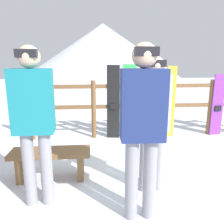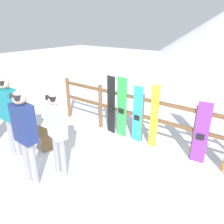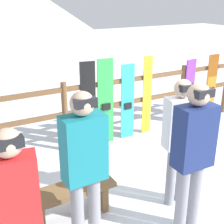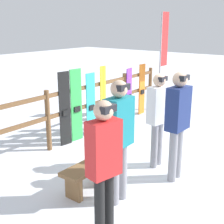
# 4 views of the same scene
# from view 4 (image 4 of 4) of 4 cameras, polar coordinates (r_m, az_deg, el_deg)

# --- Properties ---
(ground_plane) EXTENTS (40.00, 40.00, 0.00)m
(ground_plane) POSITION_cam_4_polar(r_m,az_deg,el_deg) (6.47, 9.01, -7.18)
(ground_plane) COLOR white
(fence) EXTENTS (5.38, 0.10, 1.26)m
(fence) POSITION_cam_4_polar(r_m,az_deg,el_deg) (7.26, -3.80, 1.75)
(fence) COLOR brown
(fence) RESTS_ON ground
(bench) EXTENTS (1.10, 0.36, 0.43)m
(bench) POSITION_cam_4_polar(r_m,az_deg,el_deg) (4.97, -3.66, -10.56)
(bench) COLOR brown
(bench) RESTS_ON ground
(person_navy) EXTENTS (0.44, 0.25, 1.81)m
(person_navy) POSITION_cam_4_polar(r_m,az_deg,el_deg) (5.08, 11.93, -1.11)
(person_navy) COLOR gray
(person_navy) RESTS_ON ground
(person_red) EXTENTS (0.42, 0.29, 1.73)m
(person_red) POSITION_cam_4_polar(r_m,az_deg,el_deg) (3.59, -1.48, -8.80)
(person_red) COLOR black
(person_red) RESTS_ON ground
(person_teal) EXTENTS (0.43, 0.24, 1.80)m
(person_teal) POSITION_cam_4_polar(r_m,az_deg,el_deg) (4.33, 1.26, -3.87)
(person_teal) COLOR gray
(person_teal) RESTS_ON ground
(person_white) EXTENTS (0.42, 0.29, 1.70)m
(person_white) POSITION_cam_4_polar(r_m,az_deg,el_deg) (5.52, 8.42, -0.18)
(person_white) COLOR gray
(person_white) RESTS_ON ground
(snowboard_black_stripe) EXTENTS (0.27, 0.09, 1.58)m
(snowboard_black_stripe) POSITION_cam_4_polar(r_m,az_deg,el_deg) (6.58, -8.62, 0.48)
(snowboard_black_stripe) COLOR black
(snowboard_black_stripe) RESTS_ON ground
(snowboard_green) EXTENTS (0.30, 0.08, 1.59)m
(snowboard_green) POSITION_cam_4_polar(r_m,az_deg,el_deg) (6.82, -6.54, 1.16)
(snowboard_green) COLOR green
(snowboard_green) RESTS_ON ground
(snowboard_cyan) EXTENTS (0.26, 0.07, 1.45)m
(snowboard_cyan) POSITION_cam_4_polar(r_m,az_deg,el_deg) (7.17, -3.90, 1.37)
(snowboard_cyan) COLOR #2DBFCC
(snowboard_cyan) RESTS_ON ground
(ski_pair_yellow) EXTENTS (0.19, 0.02, 1.55)m
(ski_pair_yellow) POSITION_cam_4_polar(r_m,az_deg,el_deg) (7.49, -1.65, 2.50)
(ski_pair_yellow) COLOR yellow
(ski_pair_yellow) RESTS_ON ground
(snowboard_purple) EXTENTS (0.29, 0.09, 1.38)m
(snowboard_purple) POSITION_cam_4_polar(r_m,az_deg,el_deg) (8.35, 3.12, 3.27)
(snowboard_purple) COLOR purple
(snowboard_purple) RESTS_ON ground
(snowboard_orange) EXTENTS (0.27, 0.06, 1.42)m
(snowboard_orange) POSITION_cam_4_polar(r_m,az_deg,el_deg) (8.87, 5.48, 4.13)
(snowboard_orange) COLOR orange
(snowboard_orange) RESTS_ON ground
(rental_flag) EXTENTS (0.40, 0.04, 2.81)m
(rental_flag) POSITION_cam_4_polar(r_m,az_deg,el_deg) (8.80, 9.25, 11.09)
(rental_flag) COLOR #99999E
(rental_flag) RESTS_ON ground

